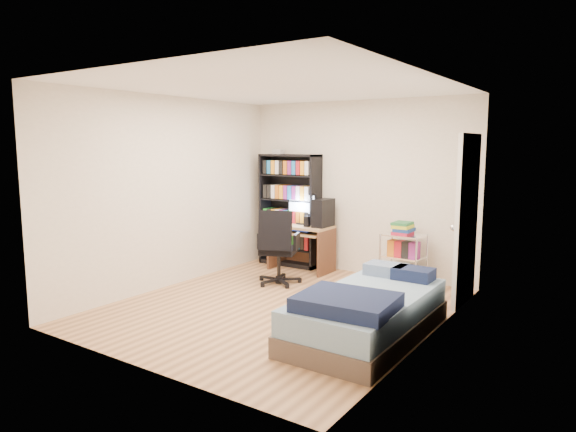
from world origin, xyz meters
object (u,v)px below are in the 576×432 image
Objects in this scene: computer_desk at (308,229)px; office_chair at (278,260)px; media_shelf at (290,209)px; bed at (367,313)px.

office_chair is at bearing -85.31° from computer_desk.
computer_desk is at bearing -18.79° from media_shelf.
office_chair reaches higher than bed.
computer_desk is 1.13× the size of office_chair.
bed is at bearing -46.17° from computer_desk.
computer_desk is 2.77m from bed.
media_shelf is 0.92× the size of bed.
computer_desk is (0.43, -0.14, -0.27)m from media_shelf.
media_shelf reaches higher than office_chair.
media_shelf is at bearing 161.21° from computer_desk.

